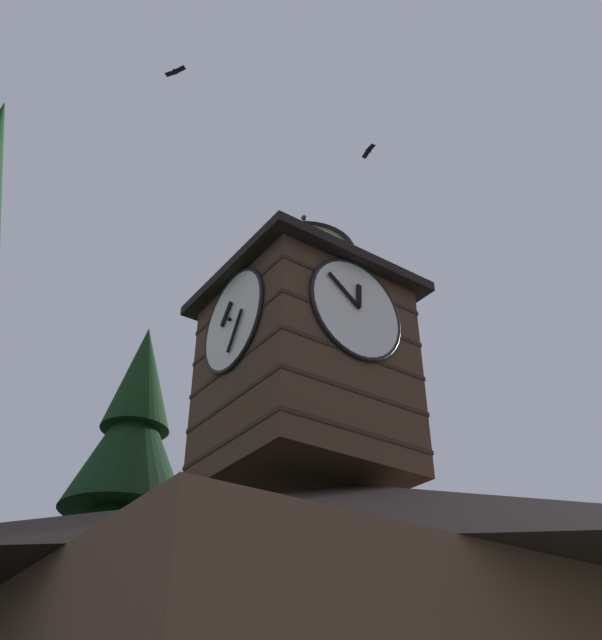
{
  "coord_description": "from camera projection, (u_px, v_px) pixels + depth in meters",
  "views": [
    {
      "loc": [
        9.42,
        9.13,
        1.56
      ],
      "look_at": [
        0.98,
        -2.84,
        10.92
      ],
      "focal_mm": 38.34,
      "sensor_mm": 36.0,
      "label": 1
    }
  ],
  "objects": [
    {
      "name": "moon",
      "position": [
        234.0,
        532.0,
        49.51
      ],
      "size": [
        1.62,
        1.62,
        1.62
      ],
      "color": "silver"
    },
    {
      "name": "flying_bird_high",
      "position": [
        175.0,
        72.0,
        21.12
      ],
      "size": [
        0.48,
        0.68,
        0.12
      ],
      "color": "black"
    },
    {
      "name": "pine_tree_behind",
      "position": [
        116.0,
        558.0,
        18.17
      ],
      "size": [
        6.62,
        6.62,
        13.21
      ],
      "color": "#473323",
      "rests_on": "ground_plane"
    },
    {
      "name": "flying_bird_low",
      "position": [
        369.0,
        151.0,
        19.21
      ],
      "size": [
        0.23,
        0.57,
        0.11
      ],
      "color": "black"
    },
    {
      "name": "clock_tower",
      "position": [
        304.0,
        356.0,
        16.41
      ],
      "size": [
        4.63,
        4.63,
        7.68
      ],
      "color": "#4C3323",
      "rests_on": "building_main"
    }
  ]
}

